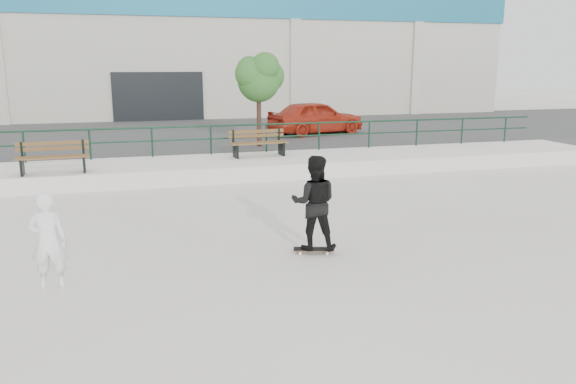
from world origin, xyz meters
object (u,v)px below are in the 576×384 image
object	(u,v)px
red_car	(316,117)
skateboard	(314,250)
tree	(259,76)
standing_skater	(314,203)
seated_skater	(48,241)
bench_right	(258,143)
bench_left	(53,157)

from	to	relation	value
red_car	skateboard	size ratio (longest dim) A/B	5.51
tree	skateboard	distance (m)	11.79
standing_skater	seated_skater	size ratio (longest dim) A/B	1.14
bench_right	red_car	world-z (taller)	red_car
bench_left	red_car	world-z (taller)	red_car
red_car	standing_skater	bearing A→B (deg)	147.55
bench_left	red_car	size ratio (longest dim) A/B	0.46
bench_left	skateboard	xyz separation A→B (m)	(5.45, -7.47, -0.88)
skateboard	seated_skater	distance (m)	4.75
tree	skateboard	size ratio (longest dim) A/B	4.40
bench_left	seated_skater	world-z (taller)	seated_skater
bench_left	tree	size ratio (longest dim) A/B	0.57
bench_right	red_car	size ratio (longest dim) A/B	0.46
bench_right	skateboard	world-z (taller)	bench_right
bench_right	seated_skater	bearing A→B (deg)	-125.76
bench_left	skateboard	world-z (taller)	bench_left
red_car	seated_skater	bearing A→B (deg)	133.55
bench_right	skateboard	xyz separation A→B (m)	(-0.95, -8.84, -0.88)
bench_right	standing_skater	world-z (taller)	standing_skater
bench_right	skateboard	distance (m)	8.94
tree	bench_right	bearing A→B (deg)	-104.34
tree	red_car	bearing A→B (deg)	43.17
red_car	seated_skater	size ratio (longest dim) A/B	2.77
skateboard	standing_skater	distance (m)	0.93
red_car	tree	bearing A→B (deg)	119.53
bench_left	red_car	distance (m)	12.47
bench_right	red_car	bearing A→B (deg)	49.97
bench_right	seated_skater	world-z (taller)	seated_skater
bench_left	tree	bearing A→B (deg)	25.66
bench_left	standing_skater	size ratio (longest dim) A/B	1.11
bench_right	standing_skater	xyz separation A→B (m)	(-0.95, -8.84, 0.05)
tree	red_car	distance (m)	4.95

